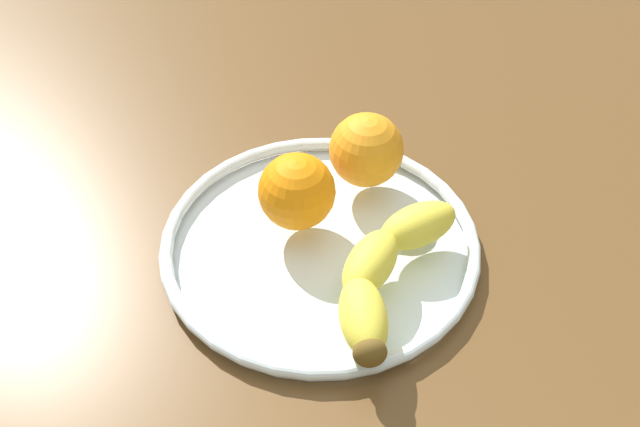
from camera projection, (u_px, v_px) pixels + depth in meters
ground_plane at (320, 265)px, 69.76cm from camera, size 147.40×147.40×4.00cm
fruit_bowl at (320, 244)px, 67.70cm from camera, size 28.61×28.61×1.80cm
banana at (385, 269)px, 61.95cm from camera, size 18.20×10.97×3.77cm
orange_center at (301, 189)px, 66.47cm from camera, size 6.90×6.90×6.90cm
orange_back_left at (366, 150)px, 70.15cm from camera, size 7.00×7.00×7.00cm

